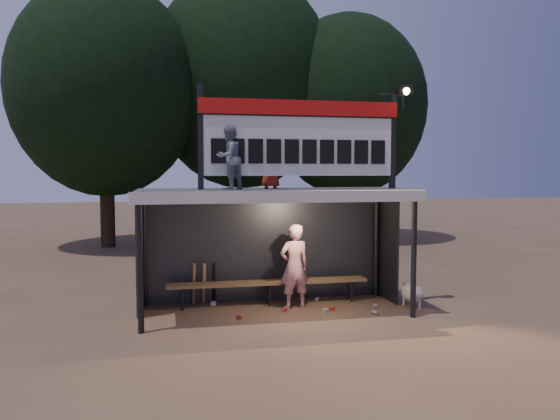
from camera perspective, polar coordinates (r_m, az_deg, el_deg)
name	(u,v)px	position (r m, az deg, el deg)	size (l,w,h in m)	color
ground	(274,312)	(10.49, -0.63, -10.57)	(80.00, 80.00, 0.00)	brown
player	(294,266)	(10.61, 1.51, -5.88)	(0.60, 0.39, 1.64)	white
child_a	(229,158)	(9.95, -5.37, 5.47)	(0.56, 0.44, 1.16)	gray
child_b	(271,165)	(10.46, -0.99, 4.76)	(0.45, 0.29, 0.92)	maroon
dugout_shelter	(271,214)	(10.43, -0.90, -0.37)	(5.10, 2.08, 2.32)	#3D3D40
scoreboard_assembly	(303,135)	(10.29, 2.44, 7.81)	(4.10, 0.27, 1.99)	black
bench	(269,283)	(10.92, -1.20, -7.66)	(4.00, 0.35, 0.48)	brown
tree_left	(105,89)	(20.27, -17.83, 11.96)	(6.46, 6.46, 9.27)	#312216
tree_mid	(242,82)	(21.95, -3.99, 13.23)	(7.22, 7.22, 10.36)	#321E16
tree_right	(348,106)	(21.77, 7.07, 10.69)	(6.08, 6.08, 8.72)	black
dog	(413,293)	(11.09, 13.69, -8.41)	(0.36, 0.81, 0.49)	beige
bats	(204,283)	(11.03, -7.96, -7.60)	(0.48, 0.33, 0.84)	#8A6140
litter	(307,308)	(10.61, 2.88, -10.20)	(3.19, 1.43, 0.08)	red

